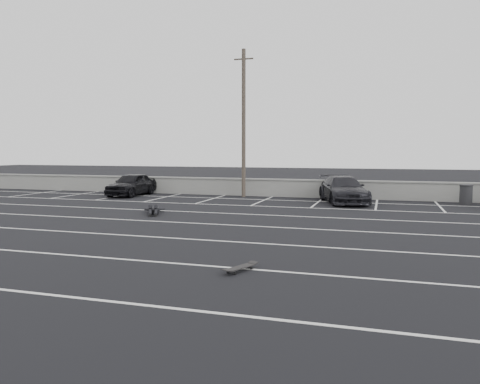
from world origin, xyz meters
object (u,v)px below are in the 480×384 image
(utility_pole, at_px, (244,123))
(car_left, at_px, (132,184))
(skateboard, at_px, (240,268))
(person, at_px, (154,208))
(car_right, at_px, (343,189))
(trash_bin, at_px, (466,195))

(utility_pole, bearing_deg, car_left, -169.77)
(car_left, bearing_deg, skateboard, -52.39)
(person, distance_m, skateboard, 10.70)
(car_left, distance_m, skateboard, 19.19)
(car_right, xyz_separation_m, person, (-7.63, -6.67, -0.46))
(person, bearing_deg, car_left, 102.05)
(utility_pole, relative_size, trash_bin, 8.37)
(utility_pole, bearing_deg, skateboard, -73.47)
(utility_pole, relative_size, person, 3.32)
(car_right, height_order, trash_bin, car_right)
(car_right, bearing_deg, car_left, 161.33)
(trash_bin, bearing_deg, car_left, -177.80)
(car_right, xyz_separation_m, trash_bin, (6.04, 0.84, -0.18))
(car_left, distance_m, trash_bin, 18.77)
(utility_pole, bearing_deg, car_right, -12.83)
(utility_pole, bearing_deg, trash_bin, -2.42)
(car_right, relative_size, skateboard, 5.36)
(car_left, distance_m, car_right, 12.71)
(person, bearing_deg, utility_pole, 53.21)
(trash_bin, height_order, person, trash_bin)
(car_left, xyz_separation_m, utility_pole, (6.79, 1.22, 3.67))
(utility_pole, height_order, trash_bin, utility_pole)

